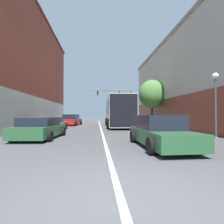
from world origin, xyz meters
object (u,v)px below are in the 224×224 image
object	(u,v)px
parked_car_left_near	(72,120)
traffic_signal_gantry	(119,98)
parked_car_left_far	(40,128)
parked_car_left_mid	(52,124)
street_tree_near	(152,94)
street_lamp	(215,95)
bus	(118,111)
hatchback_foreground	(160,132)

from	to	relation	value
parked_car_left_near	traffic_signal_gantry	world-z (taller)	traffic_signal_gantry
parked_car_left_near	traffic_signal_gantry	size ratio (longest dim) A/B	0.63
parked_car_left_near	parked_car_left_far	xyz separation A→B (m)	(0.11, -13.44, -0.10)
parked_car_left_mid	street_tree_near	bearing A→B (deg)	-61.49
street_lamp	parked_car_left_far	bearing A→B (deg)	174.91
parked_car_left_near	parked_car_left_mid	size ratio (longest dim) A/B	1.03
street_tree_near	bus	bearing A→B (deg)	179.65
parked_car_left_near	parked_car_left_far	distance (m)	13.44
parked_car_left_far	traffic_signal_gantry	distance (m)	23.39
parked_car_left_mid	street_tree_near	size ratio (longest dim) A/B	0.80
bus	street_lamp	xyz separation A→B (m)	(4.43, -11.41, 0.66)
hatchback_foreground	street_lamp	world-z (taller)	street_lamp
hatchback_foreground	parked_car_left_mid	size ratio (longest dim) A/B	0.98
bus	hatchback_foreground	bearing A→B (deg)	-177.52
parked_car_left_near	street_lamp	world-z (taller)	street_lamp
parked_car_left_mid	street_tree_near	xyz separation A→B (m)	(10.78, 5.09, 3.40)
hatchback_foreground	parked_car_left_mid	distance (m)	10.91
hatchback_foreground	parked_car_left_far	world-z (taller)	hatchback_foreground
parked_car_left_near	parked_car_left_far	world-z (taller)	parked_car_left_near
hatchback_foreground	traffic_signal_gantry	size ratio (longest dim) A/B	0.60
hatchback_foreground	parked_car_left_far	xyz separation A→B (m)	(-6.05, 3.21, -0.06)
traffic_signal_gantry	street_tree_near	world-z (taller)	traffic_signal_gantry
traffic_signal_gantry	bus	bearing A→B (deg)	-98.31
hatchback_foreground	parked_car_left_mid	bearing A→B (deg)	37.20
street_lamp	street_tree_near	size ratio (longest dim) A/B	0.67
bus	hatchback_foreground	size ratio (longest dim) A/B	2.61
street_lamp	bus	bearing A→B (deg)	111.24
traffic_signal_gantry	street_tree_near	size ratio (longest dim) A/B	1.30
bus	parked_car_left_mid	distance (m)	8.40
bus	street_lamp	bearing A→B (deg)	-157.16
parked_car_left_mid	parked_car_left_far	world-z (taller)	parked_car_left_far
parked_car_left_far	street_lamp	xyz separation A→B (m)	(10.28, -0.92, 1.96)
hatchback_foreground	traffic_signal_gantry	bearing A→B (deg)	-4.27
parked_car_left_far	traffic_signal_gantry	world-z (taller)	traffic_signal_gantry
street_lamp	parked_car_left_near	bearing A→B (deg)	125.89
street_tree_near	traffic_signal_gantry	bearing A→B (deg)	102.89
traffic_signal_gantry	parked_car_left_far	bearing A→B (deg)	-108.97
street_lamp	traffic_signal_gantry	bearing A→B (deg)	96.98
bus	parked_car_left_mid	world-z (taller)	bus
parked_car_left_near	traffic_signal_gantry	bearing A→B (deg)	-34.76
traffic_signal_gantry	street_lamp	world-z (taller)	traffic_signal_gantry
parked_car_left_far	street_tree_near	bearing A→B (deg)	-39.99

